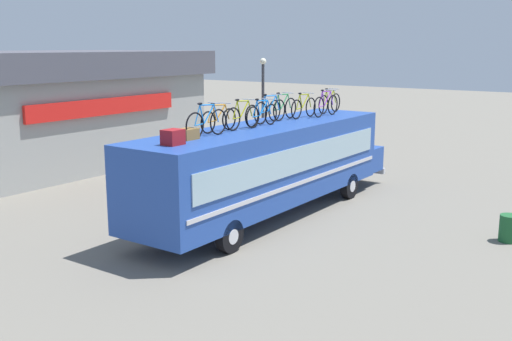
# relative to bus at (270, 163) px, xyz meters

# --- Properties ---
(ground_plane) EXTENTS (120.00, 120.00, 0.00)m
(ground_plane) POSITION_rel_bus_xyz_m (-0.23, -0.00, -1.74)
(ground_plane) COLOR slate
(bus) EXTENTS (12.33, 2.61, 2.99)m
(bus) POSITION_rel_bus_xyz_m (0.00, 0.00, 0.00)
(bus) COLOR #23479E
(bus) RESTS_ON ground
(luggage_bag_1) EXTENTS (0.50, 0.43, 0.40)m
(luggage_bag_1) POSITION_rel_bus_xyz_m (-4.70, -0.16, 1.45)
(luggage_bag_1) COLOR maroon
(luggage_bag_1) RESTS_ON bus
(luggage_bag_2) EXTENTS (0.54, 0.43, 0.30)m
(luggage_bag_2) POSITION_rel_bus_xyz_m (-3.82, 0.14, 1.40)
(luggage_bag_2) COLOR olive
(luggage_bag_2) RESTS_ON bus
(rooftop_bicycle_1) EXTENTS (1.74, 0.44, 0.97)m
(rooftop_bicycle_1) POSITION_rel_bus_xyz_m (-3.16, -0.00, 1.66)
(rooftop_bicycle_1) COLOR black
(rooftop_bicycle_1) RESTS_ON bus
(rooftop_bicycle_2) EXTENTS (1.63, 0.44, 0.87)m
(rooftop_bicycle_2) POSITION_rel_bus_xyz_m (-2.19, 0.36, 1.62)
(rooftop_bicycle_2) COLOR black
(rooftop_bicycle_2) RESTS_ON bus
(rooftop_bicycle_3) EXTENTS (1.66, 0.44, 0.94)m
(rooftop_bicycle_3) POSITION_rel_bus_xyz_m (-1.33, 0.13, 1.64)
(rooftop_bicycle_3) COLOR black
(rooftop_bicycle_3) RESTS_ON bus
(rooftop_bicycle_4) EXTENTS (1.66, 0.44, 0.89)m
(rooftop_bicycle_4) POSITION_rel_bus_xyz_m (-0.49, -0.01, 1.63)
(rooftop_bicycle_4) COLOR black
(rooftop_bicycle_4) RESTS_ON bus
(rooftop_bicycle_5) EXTENTS (1.81, 0.44, 0.96)m
(rooftop_bicycle_5) POSITION_rel_bus_xyz_m (0.43, 0.30, 1.66)
(rooftop_bicycle_5) COLOR black
(rooftop_bicycle_5) RESTS_ON bus
(rooftop_bicycle_6) EXTENTS (1.72, 0.44, 0.94)m
(rooftop_bicycle_6) POSITION_rel_bus_xyz_m (1.37, 0.42, 1.65)
(rooftop_bicycle_6) COLOR black
(rooftop_bicycle_6) RESTS_ON bus
(rooftop_bicycle_7) EXTENTS (1.65, 0.44, 0.90)m
(rooftop_bicycle_7) POSITION_rel_bus_xyz_m (2.20, 0.08, 1.63)
(rooftop_bicycle_7) COLOR black
(rooftop_bicycle_7) RESTS_ON bus
(rooftop_bicycle_8) EXTENTS (1.75, 0.44, 0.97)m
(rooftop_bicycle_8) POSITION_rel_bus_xyz_m (3.12, -0.30, 1.66)
(rooftop_bicycle_8) COLOR black
(rooftop_bicycle_8) RESTS_ON bus
(rooftop_bicycle_9) EXTENTS (1.66, 0.44, 0.94)m
(rooftop_bicycle_9) POSITION_rel_bus_xyz_m (4.11, 0.09, 1.64)
(rooftop_bicycle_9) COLOR black
(rooftop_bicycle_9) RESTS_ON bus
(roadside_building) EXTENTS (14.15, 9.32, 5.21)m
(roadside_building) POSITION_rel_bus_xyz_m (1.27, 13.64, 0.94)
(roadside_building) COLOR #9E9E99
(roadside_building) RESTS_ON ground
(trash_bin) EXTENTS (0.56, 0.56, 0.78)m
(trash_bin) POSITION_rel_bus_xyz_m (1.66, -7.08, -1.35)
(trash_bin) COLOR #1E592D
(trash_bin) RESTS_ON ground
(street_lamp) EXTENTS (0.30, 0.30, 4.89)m
(street_lamp) POSITION_rel_bus_xyz_m (8.05, 5.82, 1.15)
(street_lamp) COLOR #38383D
(street_lamp) RESTS_ON ground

